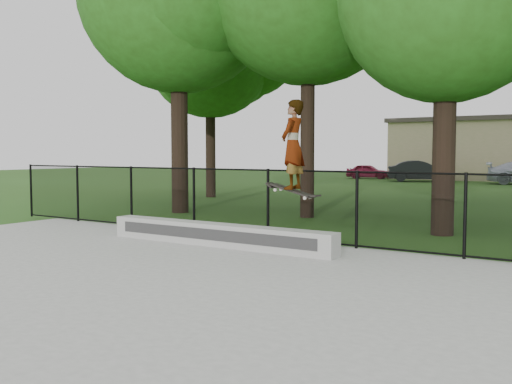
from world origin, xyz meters
The scene contains 9 objects.
ground centered at (0.00, 0.00, 0.00)m, with size 100.00×100.00×0.00m, color #284C15.
concrete_slab centered at (0.00, 0.00, 0.03)m, with size 14.00×12.00×0.06m, color gray.
grind_ledge centered at (-0.45, 4.70, 0.28)m, with size 5.17×0.40×0.44m, color #9A9A95.
car_a centered at (-9.31, 34.67, 0.52)m, with size 1.23×3.05×1.04m, color maroon.
car_b centered at (-4.85, 32.50, 0.68)m, with size 1.45×3.76×1.37m, color black.
skater_airborne centered at (1.34, 4.57, 2.00)m, with size 0.82×0.61×1.77m.
chainlink_fence centered at (0.00, 5.90, 0.81)m, with size 16.06×0.06×1.50m.
tree_row centered at (-0.12, 13.60, 6.60)m, with size 20.45×18.35×10.30m.
distant_building centered at (-2.00, 38.00, 2.16)m, with size 12.40×6.40×4.30m.
Camera 1 is at (6.29, -4.26, 1.90)m, focal length 40.00 mm.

